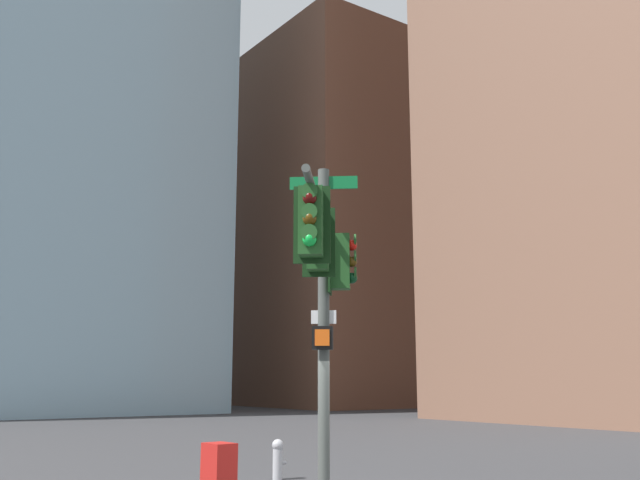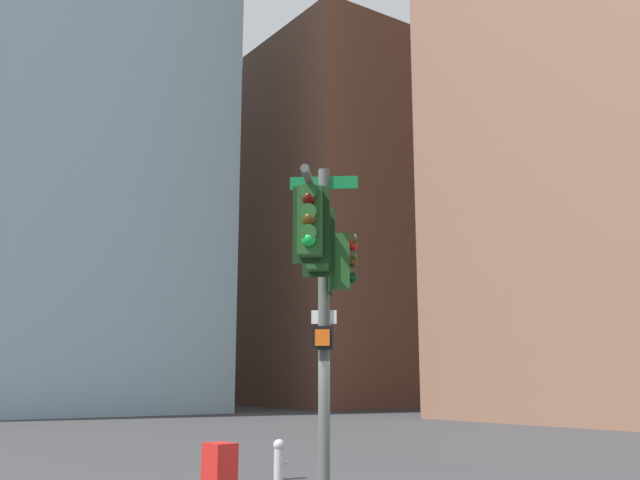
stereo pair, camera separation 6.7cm
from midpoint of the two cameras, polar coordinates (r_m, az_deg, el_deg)
name	(u,v)px [view 1 (the left image)]	position (r m, az deg, el deg)	size (l,w,h in m)	color
signal_pole_assembly	(324,271)	(11.90, 0.13, -2.53)	(2.82, 3.17, 6.01)	#4C514C
fire_hydrant	(278,458)	(16.61, -3.53, -17.04)	(0.34, 0.26, 0.87)	#B2B2B7
newspaper_box	(219,473)	(13.59, -8.28, -18.03)	(0.44, 0.56, 1.05)	red
building_brick_midblock	(365,222)	(65.04, 3.58, 1.43)	(19.05, 14.15, 32.74)	brown
building_brick_farside	(330,233)	(72.97, 0.76, 0.54)	(18.34, 18.33, 34.04)	brown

